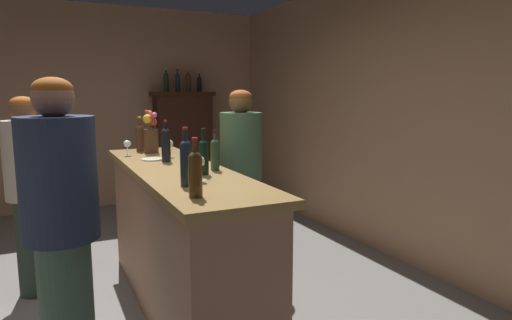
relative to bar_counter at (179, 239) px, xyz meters
name	(u,v)px	position (x,y,z in m)	size (l,w,h in m)	color
floor	(137,317)	(-0.33, 0.00, -0.54)	(9.03, 9.03, 0.00)	slate
wall_back	(84,108)	(-0.33, 3.54, 0.86)	(5.15, 0.12, 2.81)	tan
wall_right	(414,115)	(2.25, 0.00, 0.86)	(0.12, 7.07, 2.81)	tan
bar_counter	(179,239)	(0.00, 0.00, 0.00)	(0.62, 2.47, 1.08)	#9A6D52
display_cabinet	(184,145)	(1.00, 3.26, 0.31)	(0.89, 0.38, 1.63)	black
wine_bottle_merlot	(195,171)	(-0.16, -0.93, 0.67)	(0.07, 0.07, 0.31)	#4B3317
wine_bottle_syrah	(186,160)	(-0.13, -0.65, 0.68)	(0.07, 0.07, 0.34)	#192534
wine_bottle_rose	(166,143)	(0.00, 0.31, 0.68)	(0.07, 0.07, 0.33)	black
wine_bottle_chardonnay	(140,136)	(-0.05, 1.04, 0.67)	(0.08, 0.08, 0.32)	#4A2D1C
wine_bottle_riesling	(215,153)	(0.21, -0.22, 0.65)	(0.06, 0.06, 0.28)	#2C4B32
wine_bottle_pinot	(204,155)	(0.08, -0.34, 0.66)	(0.06, 0.06, 0.30)	black
wine_glass_front	(169,144)	(0.08, 0.54, 0.64)	(0.07, 0.07, 0.15)	white
wine_glass_mid	(199,163)	(-0.02, -0.55, 0.65)	(0.07, 0.07, 0.16)	white
wine_glass_rear	(127,145)	(-0.21, 0.78, 0.63)	(0.07, 0.07, 0.13)	white
flower_arrangement	(151,133)	(0.01, 0.88, 0.71)	(0.13, 0.13, 0.38)	#48301D
cheese_plate	(152,159)	(-0.08, 0.44, 0.54)	(0.17, 0.17, 0.01)	white
display_bottle_left	(166,81)	(0.77, 3.26, 1.23)	(0.07, 0.07, 0.32)	#193317
display_bottle_midleft	(178,81)	(0.93, 3.26, 1.23)	(0.06, 0.06, 0.35)	#1E2530
display_bottle_center	(188,82)	(1.09, 3.26, 1.23)	(0.08, 0.08, 0.31)	#402A20
display_bottle_midright	(199,83)	(1.26, 3.26, 1.21)	(0.07, 0.07, 0.28)	black
patron_redhead	(61,224)	(-0.79, -0.59, 0.38)	(0.39, 0.39, 1.69)	#446352
patron_near_entrance	(29,188)	(-0.98, 0.76, 0.33)	(0.34, 0.34, 1.58)	#26362B
bartender	(241,173)	(0.72, 0.51, 0.35)	(0.37, 0.37, 1.64)	brown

